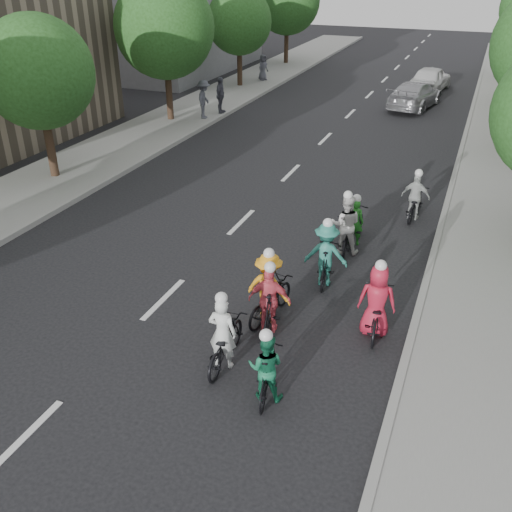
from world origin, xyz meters
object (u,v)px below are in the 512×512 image
Objects in this scene: cyclist_6 at (346,230)px; follow_car_trail at (431,79)px; spectator_2 at (263,67)px; cyclist_2 at (269,293)px; cyclist_7 at (326,258)px; cyclist_8 at (415,201)px; follow_car_lead at (415,95)px; cyclist_1 at (267,370)px; cyclist_3 at (270,305)px; spectator_1 at (220,95)px; cyclist_4 at (376,307)px; spectator_0 at (204,99)px; cyclist_0 at (224,340)px; cyclist_5 at (355,224)px.

cyclist_6 is 0.42× the size of follow_car_trail.
spectator_2 reaches higher than follow_car_trail.
cyclist_7 is (0.79, 2.09, 0.03)m from cyclist_2.
follow_car_lead is (-2.16, 15.26, 0.13)m from cyclist_8.
follow_car_lead is (-0.70, 24.94, 0.11)m from cyclist_1.
cyclist_2 reaches higher than cyclist_3.
follow_car_lead is 4.74m from follow_car_trail.
spectator_1 is (-9.26, -5.62, 0.37)m from follow_car_lead.
spectator_1 is at bearing -73.72° from cyclist_1.
cyclist_6 reaches higher than cyclist_4.
spectator_2 reaches higher than cyclist_8.
follow_car_lead is at bearing -66.98° from spectator_0.
cyclist_0 is at bearing 62.08° from cyclist_3.
follow_car_trail is 14.09m from spectator_1.
cyclist_0 is 1.94m from cyclist_2.
cyclist_2 is (-0.89, 2.51, 0.09)m from cyclist_1.
cyclist_8 is 0.98× the size of spectator_1.
cyclist_1 is 0.96× the size of cyclist_8.
spectator_2 is at bearing -73.30° from cyclist_6.
spectator_0 is at bearing -65.96° from cyclist_0.
cyclist_1 is at bearing -139.96° from spectator_2.
cyclist_4 is 2.37m from cyclist_7.
spectator_2 is at bearing -70.39° from cyclist_4.
spectator_0 is (-11.76, 8.38, 0.52)m from cyclist_8.
spectator_0 is (-10.23, 11.53, 0.42)m from cyclist_6.
cyclist_4 is 4.56m from cyclist_5.
cyclist_4 reaches higher than cyclist_7.
spectator_2 is (-11.11, 21.12, 0.37)m from cyclist_5.
cyclist_7 is at bearing -155.50° from spectator_0.
cyclist_8 is 22.45m from spectator_2.
spectator_1 is (0.33, 1.26, -0.03)m from spectator_0.
spectator_2 is (-0.76, 10.25, -0.14)m from spectator_0.
cyclist_4 is at bearing 105.92° from follow_car_lead.
follow_car_trail is at bearing -92.57° from cyclist_4.
spectator_0 is 10.28m from spectator_2.
spectator_2 is at bearing -73.91° from cyclist_0.
cyclist_1 is 2.66m from cyclist_2.
cyclist_4 is 28.38m from spectator_2.
spectator_1 reaches higher than spectator_2.
follow_car_lead is 1.09× the size of follow_car_trail.
cyclist_1 is 7.21m from cyclist_5.
follow_car_trail is (0.48, 27.17, 0.07)m from cyclist_2.
spectator_0 is at bearing -30.78° from cyclist_8.
cyclist_2 is at bearing -158.91° from spectator_1.
follow_car_trail is at bearing -100.19° from cyclist_1.
cyclist_8 reaches higher than follow_car_trail.
cyclist_6 is (0.64, 4.44, 0.02)m from cyclist_3.
spectator_0 is (-10.19, 13.47, 0.37)m from cyclist_7.
cyclist_5 is 0.38× the size of follow_car_lead.
cyclist_0 is at bearing -162.10° from spectator_1.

